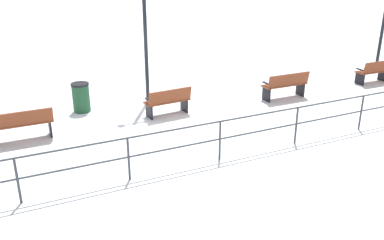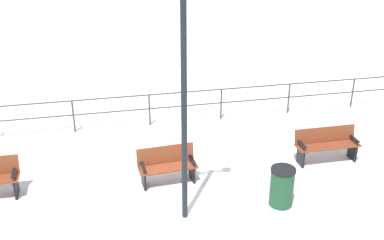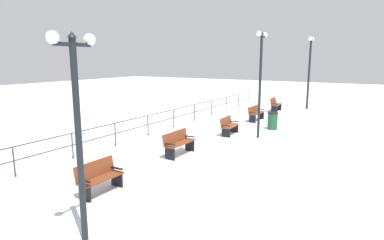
# 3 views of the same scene
# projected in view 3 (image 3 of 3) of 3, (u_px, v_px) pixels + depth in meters

# --- Properties ---
(ground_plane) EXTENTS (80.00, 80.00, 0.00)m
(ground_plane) POSITION_uv_depth(u_px,v_px,m) (228.00, 134.00, 16.08)
(ground_plane) COLOR white
(ground_plane) RESTS_ON ground
(bench_nearest) EXTENTS (0.54, 1.37, 0.88)m
(bench_nearest) POSITION_uv_depth(u_px,v_px,m) (99.00, 177.00, 9.01)
(bench_nearest) COLOR brown
(bench_nearest) RESTS_ON ground
(bench_second) EXTENTS (0.52, 1.60, 0.92)m
(bench_second) POSITION_uv_depth(u_px,v_px,m) (179.00, 143.00, 12.57)
(bench_second) COLOR brown
(bench_second) RESTS_ON ground
(bench_third) EXTENTS (0.62, 1.42, 0.87)m
(bench_third) POSITION_uv_depth(u_px,v_px,m) (229.00, 126.00, 15.98)
(bench_third) COLOR brown
(bench_third) RESTS_ON ground
(bench_fourth) EXTENTS (0.50, 1.65, 0.88)m
(bench_fourth) POSITION_uv_depth(u_px,v_px,m) (256.00, 113.00, 19.56)
(bench_fourth) COLOR brown
(bench_fourth) RESTS_ON ground
(bench_fifth) EXTENTS (0.64, 1.50, 0.97)m
(bench_fifth) POSITION_uv_depth(u_px,v_px,m) (275.00, 104.00, 23.10)
(bench_fifth) COLOR brown
(bench_fifth) RESTS_ON ground
(lamppost_near) EXTENTS (0.23, 1.05, 4.17)m
(lamppost_near) POSITION_uv_depth(u_px,v_px,m) (77.00, 110.00, 6.23)
(lamppost_near) COLOR black
(lamppost_near) RESTS_ON ground
(lamppost_middle) EXTENTS (0.24, 1.03, 4.87)m
(lamppost_middle) POSITION_uv_depth(u_px,v_px,m) (261.00, 69.00, 14.85)
(lamppost_middle) COLOR black
(lamppost_middle) RESTS_ON ground
(lamppost_far) EXTENTS (0.28, 0.94, 5.21)m
(lamppost_far) POSITION_uv_depth(u_px,v_px,m) (310.00, 63.00, 23.68)
(lamppost_far) COLOR black
(lamppost_far) RESTS_ON ground
(waterfront_railing) EXTENTS (0.05, 22.18, 1.00)m
(waterfront_railing) POSITION_uv_depth(u_px,v_px,m) (174.00, 115.00, 17.59)
(waterfront_railing) COLOR #383D42
(waterfront_railing) RESTS_ON ground
(trash_bin) EXTENTS (0.55, 0.55, 0.91)m
(trash_bin) POSITION_uv_depth(u_px,v_px,m) (273.00, 121.00, 17.17)
(trash_bin) COLOR #1E4C2D
(trash_bin) RESTS_ON ground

